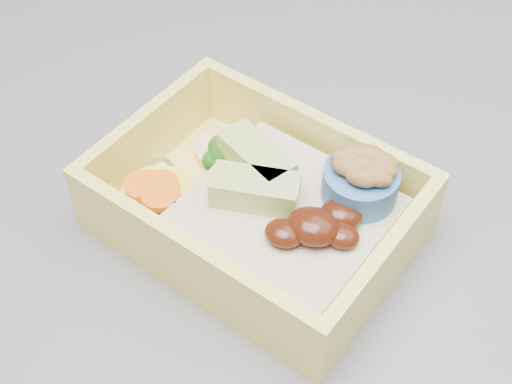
% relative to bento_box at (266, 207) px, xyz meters
% --- Properties ---
extents(bento_box, '(0.21, 0.17, 0.06)m').
position_rel_bento_box_xyz_m(bento_box, '(0.00, 0.00, 0.00)').
color(bento_box, '#F4E264').
rests_on(bento_box, island).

